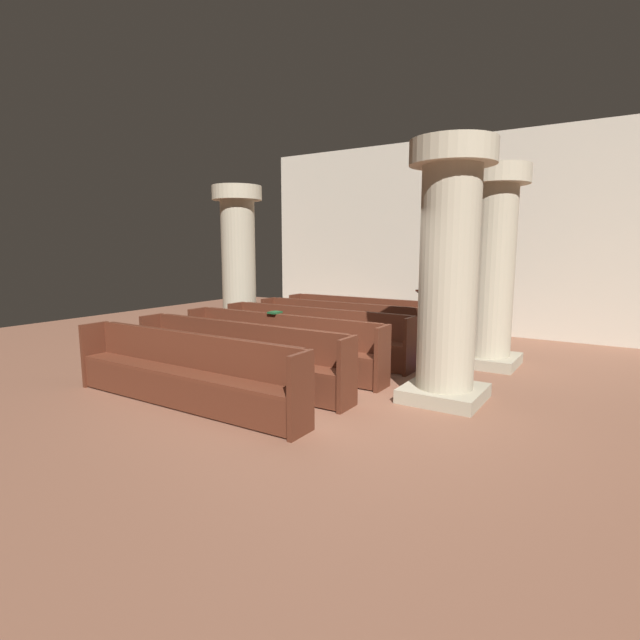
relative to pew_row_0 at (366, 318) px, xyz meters
The scene contains 14 objects.
ground_plane 3.99m from the pew_row_0, 73.64° to the right, with size 19.20×19.20×0.00m, color brown.
back_wall 3.09m from the pew_row_0, 64.01° to the left, with size 10.00×0.16×4.50m, color beige.
pew_row_0 is the anchor object (origin of this frame).
pew_row_1 1.01m from the pew_row_0, 90.00° to the right, with size 3.72×0.46×0.91m.
pew_row_2 2.02m from the pew_row_0, 90.00° to the right, with size 3.72×0.47×0.91m.
pew_row_3 3.04m from the pew_row_0, 90.00° to the right, with size 3.72×0.46×0.91m.
pew_row_4 4.05m from the pew_row_0, 90.00° to the right, with size 3.72×0.46×0.91m.
pew_row_5 5.06m from the pew_row_0, 90.00° to the right, with size 3.72×0.47×0.91m.
pillar_aisle_side 3.09m from the pew_row_0, 15.84° to the right, with size 1.08×1.08×3.31m.
pillar_far_side 3.11m from the pew_row_0, 159.23° to the right, with size 1.08×1.08×3.31m.
pillar_aisle_rear 4.27m from the pew_row_0, 48.22° to the right, with size 1.08×1.08×3.31m.
lectern 1.43m from the pew_row_0, 45.81° to the left, with size 0.48×0.45×1.08m.
hymn_book 2.89m from the pew_row_0, 94.91° to the right, with size 0.16×0.21×0.03m, color #194723.
kneeler_box_navy 2.55m from the pew_row_0, 33.95° to the right, with size 0.36×0.31×0.20m, color navy.
Camera 1 is at (3.56, -5.36, 2.02)m, focal length 27.16 mm.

